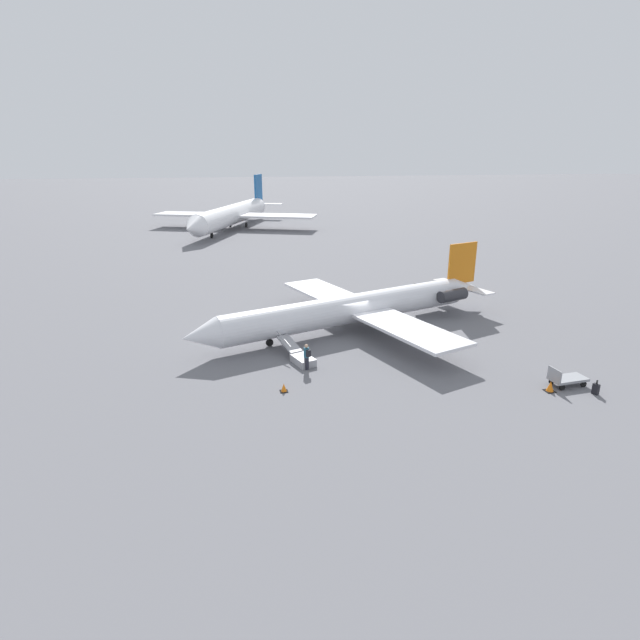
# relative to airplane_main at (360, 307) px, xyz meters

# --- Properties ---
(ground_plane) EXTENTS (600.00, 600.00, 0.00)m
(ground_plane) POSITION_rel_airplane_main_xyz_m (0.79, 0.26, -1.78)
(ground_plane) COLOR slate
(airplane_main) EXTENTS (26.68, 20.76, 5.95)m
(airplane_main) POSITION_rel_airplane_main_xyz_m (0.00, 0.00, 0.00)
(airplane_main) COLOR silver
(airplane_main) RESTS_ON ground
(airplane_far_center) EXTENTS (30.56, 39.10, 9.37)m
(airplane_far_center) POSITION_rel_airplane_main_xyz_m (6.49, -59.98, 1.02)
(airplane_far_center) COLOR white
(airplane_far_center) RESTS_ON ground
(boarding_stairs) EXTENTS (2.22, 4.13, 1.55)m
(boarding_stairs) POSITION_rel_airplane_main_xyz_m (5.91, 5.78, -1.42)
(boarding_stairs) COLOR #99999E
(boarding_stairs) RESTS_ON ground
(passenger) EXTENTS (0.42, 0.57, 1.74)m
(passenger) POSITION_rel_airplane_main_xyz_m (5.72, 7.13, -0.77)
(passenger) COLOR #23232D
(passenger) RESTS_ON ground
(luggage_cart) EXTENTS (2.26, 1.23, 1.22)m
(luggage_cart) POSITION_rel_airplane_main_xyz_m (-9.09, 12.90, -1.32)
(luggage_cart) COLOR gray
(luggage_cart) RESTS_ON ground
(suitcase) EXTENTS (0.32, 0.41, 0.88)m
(suitcase) POSITION_rel_airplane_main_xyz_m (-10.02, 14.26, -1.45)
(suitcase) COLOR black
(suitcase) RESTS_ON ground
(traffic_cone_near_stairs) EXTENTS (0.46, 0.46, 0.51)m
(traffic_cone_near_stairs) POSITION_rel_airplane_main_xyz_m (7.66, 9.97, -1.54)
(traffic_cone_near_stairs) COLOR black
(traffic_cone_near_stairs) RESTS_ON ground
(traffic_cone_near_cart) EXTENTS (0.58, 0.58, 0.64)m
(traffic_cone_near_cart) POSITION_rel_airplane_main_xyz_m (-7.67, 13.37, -1.48)
(traffic_cone_near_cart) COLOR black
(traffic_cone_near_cart) RESTS_ON ground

